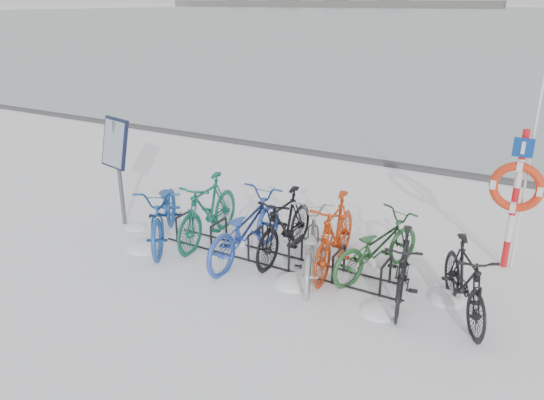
% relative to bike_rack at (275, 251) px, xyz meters
% --- Properties ---
extents(ground, '(900.00, 900.00, 0.00)m').
position_rel_bike_rack_xyz_m(ground, '(0.00, 0.00, -0.18)').
color(ground, white).
rests_on(ground, ground).
extents(quay_edge, '(400.00, 0.25, 0.10)m').
position_rel_bike_rack_xyz_m(quay_edge, '(0.00, 5.90, -0.13)').
color(quay_edge, '#3F3F42').
rests_on(quay_edge, ground).
extents(bike_rack, '(4.00, 0.48, 0.46)m').
position_rel_bike_rack_xyz_m(bike_rack, '(0.00, 0.00, 0.00)').
color(bike_rack, black).
rests_on(bike_rack, ground).
extents(info_board, '(0.70, 0.39, 1.98)m').
position_rel_bike_rack_xyz_m(info_board, '(-3.16, -0.10, 1.25)').
color(info_board, '#595B5E').
rests_on(info_board, ground).
extents(lifebuoy_station, '(0.76, 0.22, 3.95)m').
position_rel_bike_rack_xyz_m(lifebuoy_station, '(3.19, 1.54, 1.15)').
color(lifebuoy_station, red).
rests_on(lifebuoy_station, ground).
extents(shoreline, '(180.00, 12.00, 9.50)m').
position_rel_bike_rack_xyz_m(shoreline, '(-122.02, 260.00, 2.61)').
color(shoreline, '#515151').
rests_on(shoreline, ground).
extents(bike_0, '(1.73, 2.20, 1.11)m').
position_rel_bike_rack_xyz_m(bike_0, '(-2.02, -0.24, 0.38)').
color(bike_0, '#1C4A94').
rests_on(bike_0, ground).
extents(bike_1, '(0.72, 1.97, 1.16)m').
position_rel_bike_rack_xyz_m(bike_1, '(-1.39, 0.14, 0.40)').
color(bike_1, '#125747').
rests_on(bike_1, ground).
extents(bike_2, '(0.74, 2.08, 1.09)m').
position_rel_bike_rack_xyz_m(bike_2, '(-0.49, -0.10, 0.36)').
color(bike_2, '#2948A7').
rests_on(bike_2, ground).
extents(bike_3, '(0.55, 1.86, 1.11)m').
position_rel_bike_rack_xyz_m(bike_3, '(0.03, 0.27, 0.38)').
color(bike_3, black).
rests_on(bike_3, ground).
extents(bike_4, '(1.33, 2.01, 1.00)m').
position_rel_bike_rack_xyz_m(bike_4, '(0.65, -0.11, 0.32)').
color(bike_4, '#A0A3A7').
rests_on(bike_4, ground).
extents(bike_5, '(0.77, 2.00, 1.17)m').
position_rel_bike_rack_xyz_m(bike_5, '(0.89, 0.28, 0.40)').
color(bike_5, '#B2330D').
rests_on(bike_5, ground).
extents(bike_6, '(1.28, 1.95, 0.97)m').
position_rel_bike_rack_xyz_m(bike_6, '(1.51, 0.42, 0.30)').
color(bike_6, '#25542C').
rests_on(bike_6, ground).
extents(bike_7, '(0.81, 1.75, 1.01)m').
position_rel_bike_rack_xyz_m(bike_7, '(2.07, -0.15, 0.33)').
color(bike_7, black).
rests_on(bike_7, ground).
extents(bike_8, '(1.23, 1.77, 1.04)m').
position_rel_bike_rack_xyz_m(bike_8, '(2.87, -0.10, 0.34)').
color(bike_8, black).
rests_on(bike_8, ground).
extents(snow_drifts, '(5.92, 2.02, 0.21)m').
position_rel_bike_rack_xyz_m(snow_drifts, '(0.21, -0.19, -0.18)').
color(snow_drifts, white).
rests_on(snow_drifts, ground).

